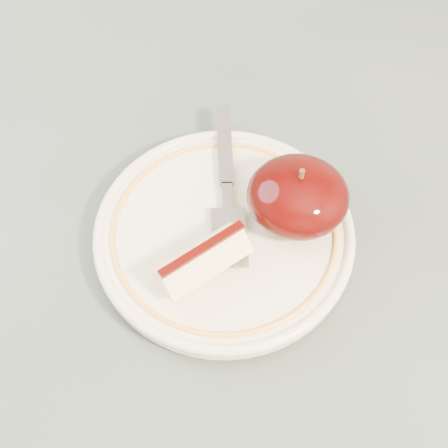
# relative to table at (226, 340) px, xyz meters

# --- Properties ---
(table) EXTENTS (0.90, 0.90, 0.75)m
(table) POSITION_rel_table_xyz_m (0.00, 0.00, 0.00)
(table) COLOR brown
(table) RESTS_ON ground
(plate) EXTENTS (0.21, 0.21, 0.02)m
(plate) POSITION_rel_table_xyz_m (-0.01, 0.05, 0.10)
(plate) COLOR beige
(plate) RESTS_ON table
(apple_half) EXTENTS (0.08, 0.07, 0.06)m
(apple_half) POSITION_rel_table_xyz_m (0.05, 0.07, 0.13)
(apple_half) COLOR black
(apple_half) RESTS_ON plate
(apple_wedge) EXTENTS (0.07, 0.07, 0.03)m
(apple_wedge) POSITION_rel_table_xyz_m (-0.02, 0.01, 0.12)
(apple_wedge) COLOR beige
(apple_wedge) RESTS_ON plate
(fork) EXTENTS (0.04, 0.16, 0.00)m
(fork) POSITION_rel_table_xyz_m (-0.01, 0.09, 0.11)
(fork) COLOR gray
(fork) RESTS_ON plate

